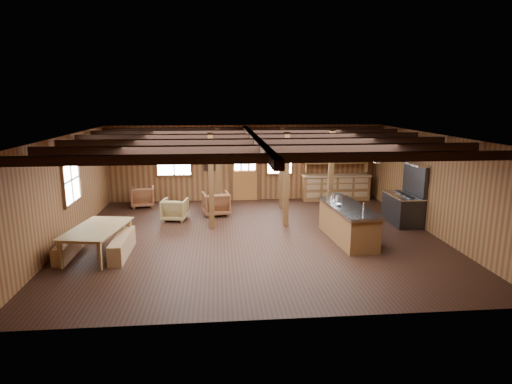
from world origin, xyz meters
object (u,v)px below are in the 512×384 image
dining_table (99,242)px  armchair_a (143,197)px  armchair_c (175,209)px  kitchen_island (348,223)px  commercial_range (405,204)px  armchair_b (216,204)px

dining_table → armchair_a: (0.24, 4.82, 0.01)m
armchair_c → armchair_a: bearing=-44.7°
kitchen_island → commercial_range: 2.61m
armchair_b → kitchen_island: bearing=130.8°
dining_table → armchair_c: 3.36m
commercial_range → dining_table: bearing=-166.8°
armchair_b → dining_table: bearing=40.8°
kitchen_island → armchair_a: bearing=140.7°
dining_table → armchair_a: size_ratio=2.54×
armchair_c → dining_table: bearing=72.9°
dining_table → armchair_a: bearing=6.9°
dining_table → armchair_b: armchair_b is taller
armchair_b → armchair_c: (-1.29, -0.48, -0.04)m
commercial_range → armchair_a: bearing=161.3°
armchair_a → armchair_c: bearing=117.9°
armchair_a → commercial_range: bearing=154.0°
kitchen_island → commercial_range: (2.20, 1.40, 0.14)m
commercial_range → armchair_b: bearing=165.6°
kitchen_island → armchair_b: 4.55m
armchair_b → armchair_c: bearing=10.4°
kitchen_island → armchair_c: kitchen_island is taller
kitchen_island → dining_table: (-6.35, -0.60, -0.13)m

